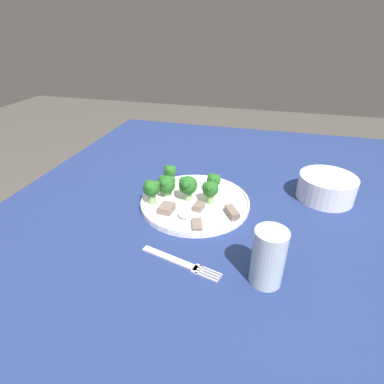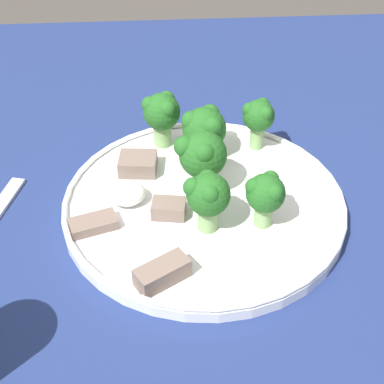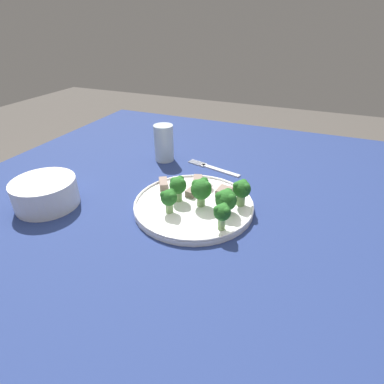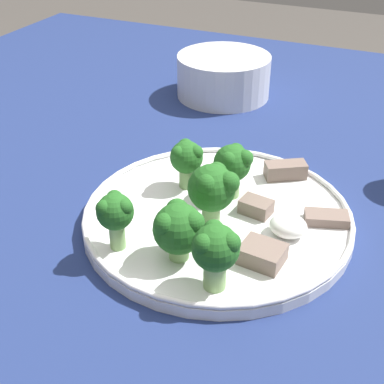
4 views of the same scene
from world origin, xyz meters
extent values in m
cube|color=navy|center=(0.00, 0.00, 0.74)|extent=(1.38, 1.19, 0.03)
cylinder|color=brown|center=(-0.63, 0.53, 0.36)|extent=(0.06, 0.06, 0.72)
cylinder|color=white|center=(0.00, -0.08, 0.76)|extent=(0.29, 0.29, 0.01)
torus|color=white|center=(0.00, -0.08, 0.77)|extent=(0.29, 0.29, 0.01)
cylinder|color=silver|center=(-0.12, 0.26, 0.79)|extent=(0.15, 0.15, 0.07)
cylinder|color=white|center=(-0.12, 0.26, 0.78)|extent=(0.12, 0.12, 0.05)
cylinder|color=#7FA866|center=(-0.01, -0.16, 0.77)|extent=(0.02, 0.02, 0.02)
sphere|color=#215B1E|center=(-0.01, -0.16, 0.80)|extent=(0.05, 0.05, 0.05)
sphere|color=#215B1E|center=(0.01, -0.16, 0.81)|extent=(0.02, 0.02, 0.02)
sphere|color=#215B1E|center=(-0.01, -0.15, 0.81)|extent=(0.02, 0.02, 0.02)
sphere|color=#215B1E|center=(-0.01, -0.17, 0.81)|extent=(0.02, 0.02, 0.02)
cylinder|color=#7FA866|center=(0.00, -0.04, 0.78)|extent=(0.02, 0.02, 0.03)
sphere|color=#215B1E|center=(0.00, -0.04, 0.81)|extent=(0.04, 0.04, 0.04)
sphere|color=#215B1E|center=(0.01, -0.04, 0.81)|extent=(0.02, 0.02, 0.02)
sphere|color=#215B1E|center=(0.00, -0.03, 0.81)|extent=(0.02, 0.02, 0.02)
sphere|color=#215B1E|center=(0.00, -0.05, 0.81)|extent=(0.02, 0.02, 0.02)
cylinder|color=#7FA866|center=(-0.07, -0.17, 0.78)|extent=(0.02, 0.02, 0.03)
sphere|color=#215B1E|center=(-0.07, -0.17, 0.81)|extent=(0.04, 0.04, 0.04)
sphere|color=#215B1E|center=(-0.06, -0.17, 0.81)|extent=(0.02, 0.02, 0.02)
sphere|color=#215B1E|center=(-0.07, -0.16, 0.81)|extent=(0.02, 0.02, 0.02)
sphere|color=#215B1E|center=(-0.07, -0.18, 0.81)|extent=(0.02, 0.02, 0.02)
cylinder|color=#7FA866|center=(0.00, -0.10, 0.78)|extent=(0.02, 0.02, 0.03)
sphere|color=#215B1E|center=(0.00, -0.10, 0.81)|extent=(0.05, 0.05, 0.05)
sphere|color=#215B1E|center=(0.02, -0.10, 0.82)|extent=(0.02, 0.02, 0.02)
sphere|color=#215B1E|center=(0.00, -0.09, 0.82)|extent=(0.02, 0.02, 0.02)
sphere|color=#215B1E|center=(0.00, -0.11, 0.82)|extent=(0.02, 0.02, 0.02)
cylinder|color=#7FA866|center=(-0.05, -0.04, 0.78)|extent=(0.02, 0.02, 0.03)
sphere|color=#215B1E|center=(-0.05, -0.04, 0.80)|extent=(0.04, 0.04, 0.04)
sphere|color=#215B1E|center=(-0.04, -0.04, 0.81)|extent=(0.02, 0.02, 0.02)
sphere|color=#215B1E|center=(-0.06, -0.03, 0.81)|extent=(0.02, 0.02, 0.02)
sphere|color=#215B1E|center=(-0.06, -0.05, 0.81)|extent=(0.02, 0.02, 0.02)
cylinder|color=#7FA866|center=(0.04, -0.19, 0.78)|extent=(0.02, 0.02, 0.03)
sphere|color=#215B1E|center=(0.04, -0.19, 0.81)|extent=(0.04, 0.04, 0.04)
sphere|color=#215B1E|center=(0.05, -0.19, 0.82)|extent=(0.02, 0.02, 0.02)
sphere|color=#215B1E|center=(0.03, -0.17, 0.82)|extent=(0.02, 0.02, 0.02)
sphere|color=#215B1E|center=(0.03, -0.20, 0.82)|extent=(0.02, 0.02, 0.02)
cube|color=#756056|center=(0.11, -0.05, 0.77)|extent=(0.05, 0.04, 0.01)
cube|color=#756056|center=(0.04, -0.06, 0.77)|extent=(0.04, 0.03, 0.02)
cube|color=#756056|center=(0.07, -0.14, 0.77)|extent=(0.04, 0.04, 0.02)
cube|color=#756056|center=(0.05, 0.03, 0.77)|extent=(0.05, 0.04, 0.02)
ellipsoid|color=white|center=(0.08, -0.08, 0.77)|extent=(0.04, 0.03, 0.02)
camera|label=1|loc=(0.66, 0.09, 1.18)|focal=28.00mm
camera|label=2|loc=(0.04, 0.34, 1.12)|focal=50.00mm
camera|label=3|loc=(-0.57, -0.31, 1.16)|focal=28.00mm
camera|label=4|loc=(0.17, -0.52, 1.10)|focal=50.00mm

